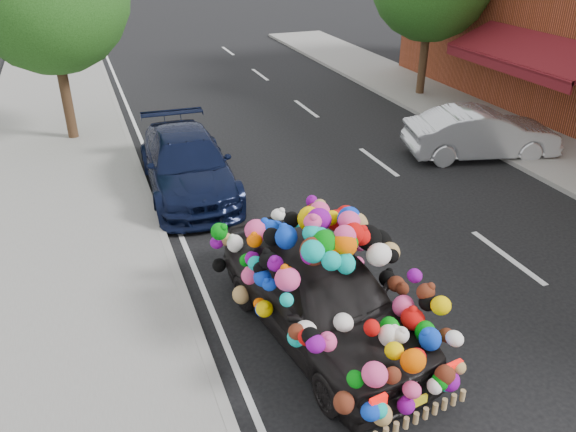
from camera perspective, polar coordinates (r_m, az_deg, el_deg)
name	(u,v)px	position (r m, az deg, el deg)	size (l,w,h in m)	color
ground	(333,297)	(9.56, 4.59, -8.19)	(100.00, 100.00, 0.00)	black
sidewalk	(61,356)	(8.94, -22.05, -13.04)	(4.00, 60.00, 0.12)	gray
kerb	(195,325)	(8.95, -9.44, -10.89)	(0.15, 60.00, 0.13)	gray
footpath_far	(574,164)	(16.27, 27.07, 4.77)	(3.00, 40.00, 0.12)	gray
lane_markings	(507,257)	(11.35, 21.37, -3.86)	(6.00, 50.00, 0.01)	silver
plush_art_car	(323,275)	(8.18, 3.55, -5.99)	(2.67, 4.67, 2.09)	black
navy_sedan	(187,164)	(13.10, -10.20, 5.24)	(1.87, 4.60, 1.33)	black
silver_hatchback	(481,133)	(15.74, 19.03, 7.94)	(1.37, 3.94, 1.30)	silver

